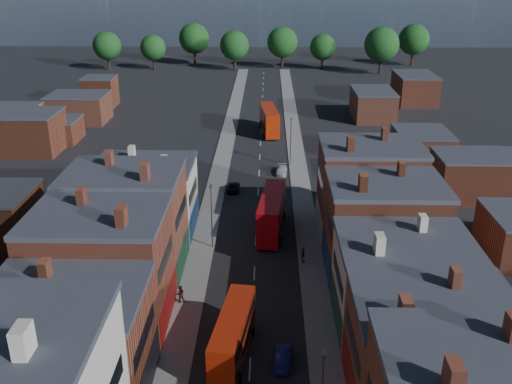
{
  "coord_description": "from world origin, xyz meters",
  "views": [
    {
      "loc": [
        1.36,
        -31.11,
        32.34
      ],
      "look_at": [
        0.0,
        32.52,
        6.28
      ],
      "focal_mm": 40.0,
      "sensor_mm": 36.0,
      "label": 1
    }
  ],
  "objects_px": {
    "bus_0": "(233,335)",
    "ped_1": "(180,294)",
    "car_3": "(282,170)",
    "bus_1": "(272,212)",
    "car_1": "(283,358)",
    "ped_3": "(303,255)",
    "car_2": "(233,188)",
    "bus_2": "(269,120)"
  },
  "relations": [
    {
      "from": "bus_2",
      "to": "ped_3",
      "type": "relative_size",
      "value": 6.57
    },
    {
      "from": "car_2",
      "to": "ped_3",
      "type": "distance_m",
      "value": 23.57
    },
    {
      "from": "bus_2",
      "to": "ped_3",
      "type": "bearing_deg",
      "value": -92.68
    },
    {
      "from": "bus_1",
      "to": "car_2",
      "type": "relative_size",
      "value": 3.1
    },
    {
      "from": "car_2",
      "to": "bus_2",
      "type": "bearing_deg",
      "value": 80.0
    },
    {
      "from": "car_1",
      "to": "ped_3",
      "type": "height_order",
      "value": "ped_3"
    },
    {
      "from": "car_3",
      "to": "car_2",
      "type": "bearing_deg",
      "value": -130.39
    },
    {
      "from": "ped_1",
      "to": "ped_3",
      "type": "bearing_deg",
      "value": -158.72
    },
    {
      "from": "bus_0",
      "to": "car_3",
      "type": "distance_m",
      "value": 46.57
    },
    {
      "from": "bus_0",
      "to": "car_3",
      "type": "bearing_deg",
      "value": 91.53
    },
    {
      "from": "bus_0",
      "to": "car_2",
      "type": "distance_m",
      "value": 38.7
    },
    {
      "from": "car_2",
      "to": "ped_3",
      "type": "bearing_deg",
      "value": -67.15
    },
    {
      "from": "ped_3",
      "to": "bus_1",
      "type": "bearing_deg",
      "value": 36.51
    },
    {
      "from": "bus_0",
      "to": "ped_1",
      "type": "height_order",
      "value": "bus_0"
    },
    {
      "from": "car_3",
      "to": "car_1",
      "type": "bearing_deg",
      "value": -87.37
    },
    {
      "from": "car_1",
      "to": "car_3",
      "type": "xyz_separation_m",
      "value": [
        0.85,
        46.98,
        -0.02
      ]
    },
    {
      "from": "car_1",
      "to": "car_3",
      "type": "relative_size",
      "value": 0.91
    },
    {
      "from": "bus_1",
      "to": "car_2",
      "type": "distance_m",
      "value": 14.9
    },
    {
      "from": "car_1",
      "to": "car_2",
      "type": "xyz_separation_m",
      "value": [
        -6.56,
        39.32,
        -0.09
      ]
    },
    {
      "from": "bus_0",
      "to": "bus_2",
      "type": "xyz_separation_m",
      "value": [
        3.13,
        69.71,
        0.4
      ]
    },
    {
      "from": "bus_0",
      "to": "bus_1",
      "type": "bearing_deg",
      "value": 90.05
    },
    {
      "from": "bus_1",
      "to": "car_1",
      "type": "xyz_separation_m",
      "value": [
        0.87,
        -25.72,
        -2.08
      ]
    },
    {
      "from": "bus_1",
      "to": "car_2",
      "type": "bearing_deg",
      "value": 118.59
    },
    {
      "from": "bus_2",
      "to": "ped_1",
      "type": "relative_size",
      "value": 6.36
    },
    {
      "from": "car_1",
      "to": "ped_1",
      "type": "bearing_deg",
      "value": 143.64
    },
    {
      "from": "bus_0",
      "to": "car_2",
      "type": "bearing_deg",
      "value": 101.22
    },
    {
      "from": "bus_2",
      "to": "car_1",
      "type": "bearing_deg",
      "value": -95.89
    },
    {
      "from": "car_1",
      "to": "car_3",
      "type": "distance_m",
      "value": 46.99
    },
    {
      "from": "ped_3",
      "to": "car_1",
      "type": "bearing_deg",
      "value": -175.82
    },
    {
      "from": "car_1",
      "to": "car_3",
      "type": "bearing_deg",
      "value": 94.54
    },
    {
      "from": "car_2",
      "to": "ped_1",
      "type": "height_order",
      "value": "ped_1"
    },
    {
      "from": "car_2",
      "to": "car_3",
      "type": "height_order",
      "value": "car_3"
    },
    {
      "from": "bus_1",
      "to": "ped_3",
      "type": "bearing_deg",
      "value": -60.37
    },
    {
      "from": "bus_1",
      "to": "car_1",
      "type": "bearing_deg",
      "value": -82.14
    },
    {
      "from": "ped_1",
      "to": "ped_3",
      "type": "relative_size",
      "value": 1.03
    },
    {
      "from": "bus_0",
      "to": "ped_1",
      "type": "xyz_separation_m",
      "value": [
        -5.84,
        8.4,
        -1.28
      ]
    },
    {
      "from": "bus_1",
      "to": "car_1",
      "type": "height_order",
      "value": "bus_1"
    },
    {
      "from": "bus_0",
      "to": "car_1",
      "type": "bearing_deg",
      "value": -1.63
    },
    {
      "from": "car_1",
      "to": "bus_0",
      "type": "bearing_deg",
      "value": 176.03
    },
    {
      "from": "bus_1",
      "to": "ped_1",
      "type": "height_order",
      "value": "bus_1"
    },
    {
      "from": "car_3",
      "to": "ped_1",
      "type": "relative_size",
      "value": 2.17
    },
    {
      "from": "car_2",
      "to": "ped_1",
      "type": "distance_m",
      "value": 30.41
    }
  ]
}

